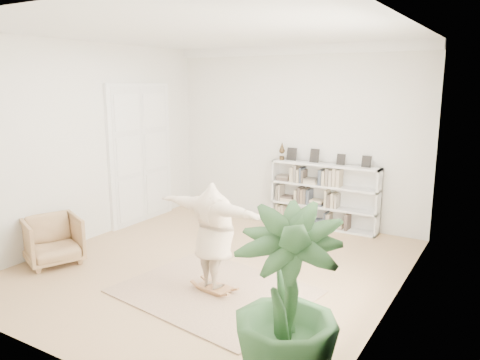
# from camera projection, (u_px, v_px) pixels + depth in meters

# --- Properties ---
(floor) EXTENTS (6.00, 6.00, 0.00)m
(floor) POSITION_uv_depth(u_px,v_px,m) (215.00, 265.00, 7.51)
(floor) COLOR tan
(floor) RESTS_ON ground
(room_shell) EXTENTS (6.00, 6.00, 6.00)m
(room_shell) POSITION_uv_depth(u_px,v_px,m) (296.00, 50.00, 9.25)
(room_shell) COLOR silver
(room_shell) RESTS_ON floor
(doors) EXTENTS (0.09, 1.78, 2.92)m
(doors) POSITION_uv_depth(u_px,v_px,m) (141.00, 155.00, 9.68)
(doors) COLOR white
(doors) RESTS_ON floor
(bookshelf) EXTENTS (2.20, 0.35, 1.64)m
(bookshelf) POSITION_uv_depth(u_px,v_px,m) (324.00, 196.00, 9.37)
(bookshelf) COLOR silver
(bookshelf) RESTS_ON floor
(armchair) EXTENTS (1.10, 1.09, 0.77)m
(armchair) POSITION_uv_depth(u_px,v_px,m) (53.00, 240.00, 7.54)
(armchair) COLOR tan
(armchair) RESTS_ON floor
(rug) EXTENTS (2.75, 2.33, 0.02)m
(rug) POSITION_uv_depth(u_px,v_px,m) (214.00, 291.00, 6.55)
(rug) COLOR tan
(rug) RESTS_ON floor
(rocker_board) EXTENTS (0.51, 0.35, 0.10)m
(rocker_board) POSITION_uv_depth(u_px,v_px,m) (214.00, 288.00, 6.54)
(rocker_board) COLOR brown
(rocker_board) RESTS_ON rug
(person) EXTENTS (1.88, 0.75, 1.49)m
(person) POSITION_uv_depth(u_px,v_px,m) (214.00, 233.00, 6.38)
(person) COLOR beige
(person) RESTS_ON rocker_board
(houseplant) EXTENTS (1.25, 1.25, 1.79)m
(houseplant) POSITION_uv_depth(u_px,v_px,m) (286.00, 302.00, 4.32)
(houseplant) COLOR #2C562B
(houseplant) RESTS_ON floor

